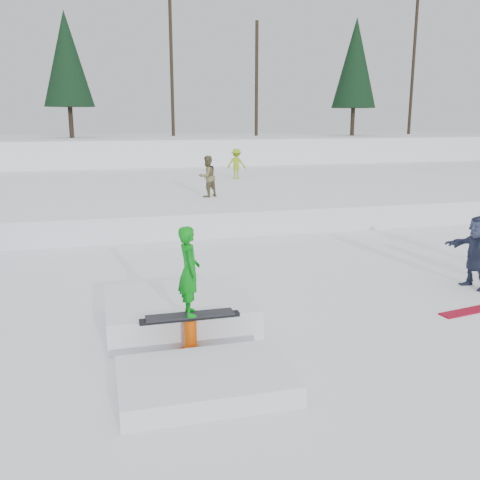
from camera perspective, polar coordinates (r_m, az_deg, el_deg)
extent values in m
plane|color=white|center=(10.11, 0.16, -8.73)|extent=(120.00, 120.00, 0.00)
cube|color=white|center=(39.23, -11.36, 9.01)|extent=(60.00, 14.00, 2.40)
cube|color=white|center=(25.41, -9.23, 5.26)|extent=(50.00, 18.00, 0.80)
cylinder|color=black|center=(37.61, -17.58, 11.87)|extent=(0.30, 0.30, 2.00)
cone|color=black|center=(37.78, -18.01, 17.90)|extent=(3.20, 3.20, 5.95)
cylinder|color=black|center=(40.09, -7.31, 17.76)|extent=(0.24, 0.24, 9.50)
cylinder|color=black|center=(40.32, 1.78, 16.75)|extent=(0.24, 0.24, 8.00)
cylinder|color=black|center=(41.40, 11.91, 12.24)|extent=(0.30, 0.30, 2.00)
cone|color=black|center=(41.57, 12.19, 17.96)|extent=(3.20, 3.20, 6.30)
cylinder|color=black|center=(46.24, 17.99, 17.22)|extent=(0.24, 0.24, 10.50)
imported|color=brown|center=(20.20, -3.50, 6.79)|extent=(0.94, 0.88, 1.54)
imported|color=#8AAA1A|center=(26.23, -0.38, 8.13)|extent=(1.08, 0.92, 1.45)
imported|color=#262D47|center=(12.95, 23.95, -1.16)|extent=(0.78, 1.60, 1.65)
cube|color=maroon|center=(11.54, 23.33, -6.95)|extent=(1.43, 0.52, 0.03)
cube|color=white|center=(9.94, -6.55, -7.55)|extent=(2.60, 2.20, 0.54)
cube|color=white|center=(7.73, -3.73, -14.73)|extent=(2.40, 1.60, 0.30)
cylinder|color=#E15A0C|center=(8.84, -5.26, -11.89)|extent=(0.44, 0.44, 0.06)
cylinder|color=#E15A0C|center=(8.73, -5.29, -10.28)|extent=(0.20, 0.20, 0.60)
cube|color=black|center=(8.61, -5.34, -8.26)|extent=(1.60, 0.16, 0.06)
cube|color=black|center=(8.59, -5.34, -7.98)|extent=(1.40, 0.28, 0.03)
imported|color=#058110|center=(8.36, -5.45, -3.32)|extent=(0.34, 0.52, 1.42)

